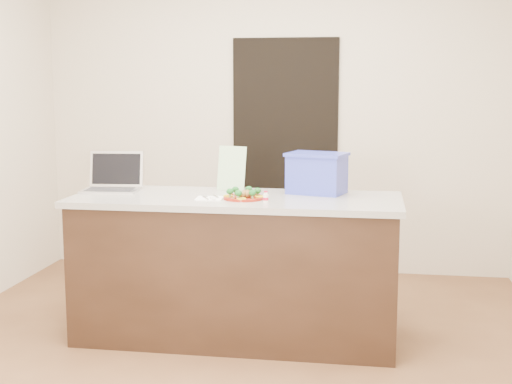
% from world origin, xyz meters
% --- Properties ---
extents(ground, '(4.00, 4.00, 0.00)m').
position_xyz_m(ground, '(0.00, 0.00, 0.00)').
color(ground, brown).
rests_on(ground, ground).
extents(room_shell, '(4.00, 4.00, 4.00)m').
position_xyz_m(room_shell, '(0.00, 0.00, 1.62)').
color(room_shell, white).
rests_on(room_shell, ground).
extents(doorway, '(0.90, 0.02, 2.00)m').
position_xyz_m(doorway, '(0.10, 1.98, 1.00)').
color(doorway, black).
rests_on(doorway, ground).
extents(island, '(2.06, 0.76, 0.92)m').
position_xyz_m(island, '(0.00, 0.25, 0.46)').
color(island, black).
rests_on(island, ground).
extents(plate, '(0.25, 0.25, 0.02)m').
position_xyz_m(plate, '(0.07, 0.17, 0.93)').
color(plate, maroon).
rests_on(plate, island).
extents(meatballs, '(0.10, 0.10, 0.04)m').
position_xyz_m(meatballs, '(0.07, 0.16, 0.95)').
color(meatballs, brown).
rests_on(meatballs, plate).
extents(broccoli, '(0.21, 0.21, 0.04)m').
position_xyz_m(broccoli, '(0.07, 0.17, 0.97)').
color(broccoli, '#13471A').
rests_on(broccoli, plate).
extents(pepper_rings, '(0.25, 0.25, 0.01)m').
position_xyz_m(pepper_rings, '(0.07, 0.17, 0.94)').
color(pepper_rings, yellow).
rests_on(pepper_rings, plate).
extents(napkin, '(0.17, 0.17, 0.01)m').
position_xyz_m(napkin, '(-0.14, 0.14, 0.92)').
color(napkin, white).
rests_on(napkin, island).
extents(fork, '(0.07, 0.14, 0.00)m').
position_xyz_m(fork, '(-0.16, 0.14, 0.93)').
color(fork, '#AAAAAE').
rests_on(fork, napkin).
extents(knife, '(0.06, 0.18, 0.01)m').
position_xyz_m(knife, '(-0.11, 0.12, 0.93)').
color(knife, silver).
rests_on(knife, napkin).
extents(yogurt_bottle, '(0.03, 0.03, 0.07)m').
position_xyz_m(yogurt_bottle, '(0.22, 0.07, 0.95)').
color(yogurt_bottle, white).
rests_on(yogurt_bottle, island).
extents(laptop, '(0.38, 0.31, 0.25)m').
position_xyz_m(laptop, '(-0.85, 0.38, 0.99)').
color(laptop, silver).
rests_on(laptop, island).
extents(leaflet, '(0.21, 0.11, 0.29)m').
position_xyz_m(leaflet, '(-0.07, 0.49, 1.07)').
color(leaflet, white).
rests_on(leaflet, island).
extents(blue_box, '(0.42, 0.35, 0.26)m').
position_xyz_m(blue_box, '(0.49, 0.46, 1.05)').
color(blue_box, '#323DB6').
rests_on(blue_box, island).
extents(chair, '(0.43, 0.44, 0.84)m').
position_xyz_m(chair, '(-0.28, 1.10, 0.47)').
color(chair, '#361910').
rests_on(chair, ground).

